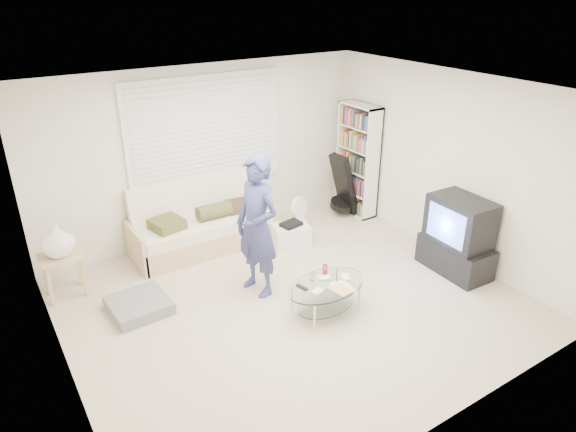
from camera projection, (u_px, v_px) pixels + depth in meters
ground at (292, 302)px, 6.15m from camera, size 5.00×5.00×0.00m
room_shell at (270, 162)px, 5.83m from camera, size 5.02×4.52×2.51m
window_blinds at (206, 134)px, 7.17m from camera, size 2.32×0.08×1.62m
futon_sofa at (202, 226)px, 7.29m from camera, size 2.00×0.81×0.98m
grey_floor_pillow at (139, 305)px, 5.96m from camera, size 0.67×0.67×0.14m
side_table at (58, 243)px, 6.00m from camera, size 0.48×0.39×0.96m
bookshelf at (357, 160)px, 8.18m from camera, size 0.28×0.75×1.79m
guitar_case at (344, 189)px, 8.23m from camera, size 0.42×0.38×1.01m
floor_fan at (299, 212)px, 7.69m from camera, size 0.37×0.25×0.60m
storage_bin at (291, 235)px, 7.40m from camera, size 0.59×0.49×0.36m
tv_unit at (458, 237)px, 6.61m from camera, size 0.56×0.96×1.02m
coffee_table at (327, 289)px, 5.85m from camera, size 1.05×0.72×0.49m
standing_person at (257, 227)px, 6.02m from camera, size 0.54×0.71×1.75m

